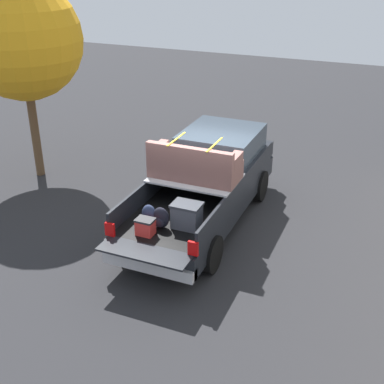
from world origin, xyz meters
The scene contains 3 objects.
ground_plane centered at (0.00, 0.00, 0.00)m, with size 40.00×40.00×0.00m, color #262628.
pickup_truck centered at (0.38, 0.00, 0.98)m, with size 6.05×2.06×2.23m.
tree_background centered at (0.85, 5.39, 3.79)m, with size 3.15×3.15×5.38m.
Camera 1 is at (-9.88, -3.94, 6.03)m, focal length 47.62 mm.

